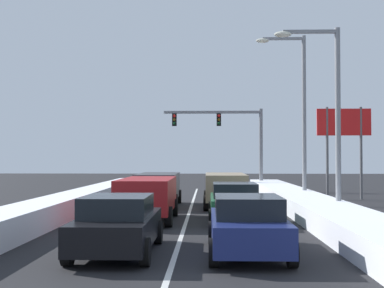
# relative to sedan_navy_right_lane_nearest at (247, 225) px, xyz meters

# --- Properties ---
(ground_plane) EXTENTS (120.00, 120.00, 0.00)m
(ground_plane) POSITION_rel_sedan_navy_right_lane_nearest_xyz_m (-1.85, 5.94, -0.76)
(ground_plane) COLOR black
(lane_stripe_between_right_lane_and_center_lane) EXTENTS (0.14, 36.58, 0.01)m
(lane_stripe_between_right_lane_and_center_lane) POSITION_rel_sedan_navy_right_lane_nearest_xyz_m (-1.85, 9.26, -0.76)
(lane_stripe_between_right_lane_and_center_lane) COLOR silver
(lane_stripe_between_right_lane_and_center_lane) RESTS_ON ground
(snow_bank_right_shoulder) EXTENTS (2.16, 36.58, 0.75)m
(snow_bank_right_shoulder) POSITION_rel_sedan_navy_right_lane_nearest_xyz_m (3.45, 9.26, -0.39)
(snow_bank_right_shoulder) COLOR white
(snow_bank_right_shoulder) RESTS_ON ground
(snow_bank_left_shoulder) EXTENTS (1.67, 36.58, 0.85)m
(snow_bank_left_shoulder) POSITION_rel_sedan_navy_right_lane_nearest_xyz_m (-7.15, 9.26, -0.34)
(snow_bank_left_shoulder) COLOR white
(snow_bank_left_shoulder) RESTS_ON ground
(sedan_navy_right_lane_nearest) EXTENTS (2.00, 4.50, 1.51)m
(sedan_navy_right_lane_nearest) POSITION_rel_sedan_navy_right_lane_nearest_xyz_m (0.00, 0.00, 0.00)
(sedan_navy_right_lane_nearest) COLOR navy
(sedan_navy_right_lane_nearest) RESTS_ON ground
(sedan_green_right_lane_second) EXTENTS (2.00, 4.50, 1.51)m
(sedan_green_right_lane_second) POSITION_rel_sedan_navy_right_lane_nearest_xyz_m (0.02, 6.65, 0.00)
(sedan_green_right_lane_second) COLOR #1E5633
(sedan_green_right_lane_second) RESTS_ON ground
(suv_tan_right_lane_third) EXTENTS (2.16, 4.90, 1.67)m
(suv_tan_right_lane_third) POSITION_rel_sedan_navy_right_lane_nearest_xyz_m (-0.13, 12.47, 0.25)
(suv_tan_right_lane_third) COLOR #937F60
(suv_tan_right_lane_third) RESTS_ON ground
(sedan_black_center_lane_nearest) EXTENTS (2.00, 4.50, 1.51)m
(sedan_black_center_lane_nearest) POSITION_rel_sedan_navy_right_lane_nearest_xyz_m (-3.34, 0.02, 0.00)
(sedan_black_center_lane_nearest) COLOR black
(sedan_black_center_lane_nearest) RESTS_ON ground
(suv_red_center_lane_second) EXTENTS (2.16, 4.90, 1.67)m
(suv_red_center_lane_second) POSITION_rel_sedan_navy_right_lane_nearest_xyz_m (-3.37, 6.82, 0.25)
(suv_red_center_lane_second) COLOR maroon
(suv_red_center_lane_second) RESTS_ON ground
(suv_charcoal_center_lane_third) EXTENTS (2.16, 4.90, 1.67)m
(suv_charcoal_center_lane_third) POSITION_rel_sedan_navy_right_lane_nearest_xyz_m (-3.53, 12.95, 0.25)
(suv_charcoal_center_lane_third) COLOR #38383D
(suv_charcoal_center_lane_third) RESTS_ON ground
(traffic_light_gantry) EXTENTS (7.54, 0.47, 6.20)m
(traffic_light_gantry) POSITION_rel_sedan_navy_right_lane_nearest_xyz_m (0.72, 25.88, 3.73)
(traffic_light_gantry) COLOR slate
(traffic_light_gantry) RESTS_ON ground
(street_lamp_right_mid) EXTENTS (2.66, 0.36, 7.75)m
(street_lamp_right_mid) POSITION_rel_sedan_navy_right_lane_nearest_xyz_m (3.87, 7.60, 3.90)
(street_lamp_right_mid) COLOR gray
(street_lamp_right_mid) RESTS_ON ground
(street_lamp_right_far) EXTENTS (2.66, 0.36, 9.02)m
(street_lamp_right_far) POSITION_rel_sedan_navy_right_lane_nearest_xyz_m (3.81, 14.25, 4.57)
(street_lamp_right_far) COLOR gray
(street_lamp_right_far) RESTS_ON ground
(roadside_sign_right) EXTENTS (3.20, 0.16, 5.50)m
(roadside_sign_right) POSITION_rel_sedan_navy_right_lane_nearest_xyz_m (7.11, 17.53, 3.25)
(roadside_sign_right) COLOR #59595B
(roadside_sign_right) RESTS_ON ground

